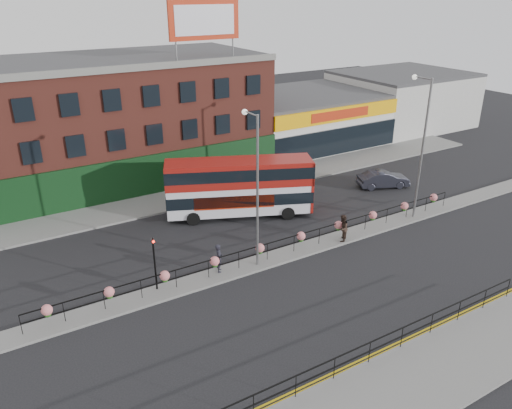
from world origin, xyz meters
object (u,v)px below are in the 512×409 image
double_decker_bus (240,182)px  car (383,179)px  lamp_column_east (421,137)px  pedestrian_b (342,228)px  pedestrian_a (219,258)px  lamp_column_west (255,179)px

double_decker_bus → car: bearing=-5.6°
lamp_column_east → double_decker_bus: bearing=147.5°
pedestrian_b → double_decker_bus: bearing=-103.6°
double_decker_bus → lamp_column_east: 13.03m
pedestrian_a → lamp_column_west: lamp_column_west is taller
car → lamp_column_east: size_ratio=0.46×
pedestrian_b → car: bearing=172.1°
double_decker_bus → pedestrian_a: (-5.08, -6.49, -1.59)m
pedestrian_a → double_decker_bus: bearing=-15.3°
lamp_column_east → lamp_column_west: bearing=-180.0°
pedestrian_a → pedestrian_b: bearing=-72.3°
pedestrian_a → pedestrian_b: (8.69, -0.77, 0.04)m
car → lamp_column_west: bearing=130.1°
pedestrian_b → lamp_column_east: bearing=144.2°
car → lamp_column_west: lamp_column_west is taller
double_decker_bus → lamp_column_west: (-2.75, -6.75, 2.99)m
double_decker_bus → lamp_column_east: lamp_column_east is taller
pedestrian_a → lamp_column_west: (2.33, -0.26, 4.58)m
car → pedestrian_b: (-9.50, -5.97, 0.36)m
car → pedestrian_b: 11.23m
car → lamp_column_east: 8.05m
car → lamp_column_east: (-2.51, -5.46, 5.36)m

